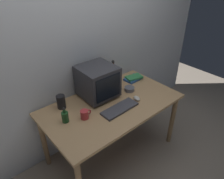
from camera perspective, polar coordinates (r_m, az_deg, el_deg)
ground_plane at (r=2.79m, az=0.00°, el=-16.42°), size 6.00×6.00×0.00m
back_wall at (r=2.39m, az=-7.69°, el=11.19°), size 4.00×0.08×2.50m
desk at (r=2.34m, az=0.00°, el=-5.56°), size 1.51×0.84×0.75m
crt_monitor at (r=2.31m, az=-3.96°, el=2.17°), size 0.39×0.39×0.37m
keyboard at (r=2.20m, az=2.14°, el=-5.21°), size 0.42×0.16×0.02m
computer_mouse at (r=2.36m, az=6.75°, el=-2.38°), size 0.09×0.11×0.04m
bottle_tall at (r=2.59m, az=0.25°, el=3.91°), size 0.09×0.09×0.32m
bottle_short at (r=2.06m, az=-12.66°, el=-7.16°), size 0.07×0.07×0.17m
book_stack at (r=2.74m, az=5.82°, el=3.14°), size 0.24×0.18×0.05m
mug at (r=2.08m, az=-7.45°, el=-6.71°), size 0.12×0.08×0.09m
cd_spindle at (r=2.51m, az=4.75°, el=0.16°), size 0.12×0.12×0.04m
metal_canister at (r=2.25m, az=-13.68°, el=-3.28°), size 0.09×0.09×0.15m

